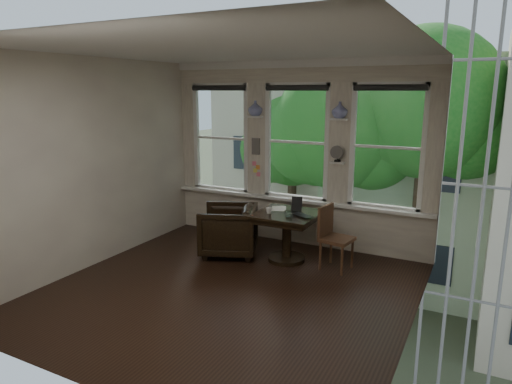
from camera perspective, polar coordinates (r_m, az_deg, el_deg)
The scene contains 25 objects.
ground at distance 6.04m, azimuth -3.43°, elevation -12.24°, with size 4.50×4.50×0.00m, color black.
ceiling at distance 5.50m, azimuth -3.87°, elevation 17.44°, with size 4.50×4.50×0.00m, color silver.
wall_back at distance 7.57m, azimuth 5.16°, elevation 4.72°, with size 4.50×4.50×0.00m, color beige.
wall_front at distance 3.87m, azimuth -21.00°, elevation -3.77°, with size 4.50×4.50×0.00m, color beige.
wall_left at distance 6.99m, azimuth -19.71°, elevation 3.36°, with size 4.50×4.50×0.00m, color beige.
wall_right at distance 4.84m, azimuth 19.88°, elevation -0.50°, with size 4.50×4.50×0.00m, color beige.
window_left at distance 8.19m, azimuth -4.30°, elevation 6.75°, with size 1.10×0.12×1.90m, color white, non-canonical shape.
window_center at distance 7.54m, azimuth 5.19°, elevation 6.22°, with size 1.10×0.12×1.90m, color white, non-canonical shape.
window_right at distance 7.13m, azimuth 16.09°, elevation 5.41°, with size 1.10×0.12×1.90m, color white, non-canonical shape.
shelf_left at distance 7.72m, azimuth -0.09°, elevation 9.40°, with size 0.26×0.16×0.03m, color white.
shelf_right at distance 7.17m, azimuth 10.39°, elevation 8.95°, with size 0.26×0.16×0.03m, color white.
intercom at distance 7.79m, azimuth 0.02°, elevation 5.74°, with size 0.14×0.06×0.28m, color #59544F.
sticky_notes at distance 7.85m, azimuth 0.03°, elevation 3.20°, with size 0.16×0.01×0.24m, color pink, non-canonical shape.
desk_fan at distance 7.21m, azimuth 10.16°, elevation 4.42°, with size 0.20×0.20×0.24m, color #59544F, non-canonical shape.
vase_left at distance 7.71m, azimuth -0.09°, elevation 10.43°, with size 0.24×0.24×0.25m, color white.
vase_right at distance 7.16m, azimuth 10.43°, elevation 10.06°, with size 0.24×0.24×0.25m, color white.
table at distance 6.91m, azimuth 3.87°, elevation -5.61°, with size 0.90×0.90×0.75m, color black, non-canonical shape.
armchair_left at distance 7.16m, azimuth -3.49°, elevation -4.80°, with size 0.84×0.86×0.78m, color black.
cushion_red at distance 7.15m, azimuth -3.49°, elevation -4.36°, with size 0.45×0.45×0.06m, color maroon.
side_chair_right at distance 6.65m, azimuth 10.08°, elevation -5.76°, with size 0.42×0.42×0.92m, color #442D18, non-canonical shape.
laptop at distance 6.59m, azimuth 5.46°, elevation -3.03°, with size 0.34×0.22×0.03m, color black.
mug at distance 6.75m, azimuth 1.63°, elevation -2.33°, with size 0.09×0.09×0.09m, color white.
drinking_glass at distance 6.55m, azimuth 4.07°, elevation -2.78°, with size 0.13×0.13×0.10m, color white.
tablet at distance 6.89m, azimuth 5.11°, elevation -1.49°, with size 0.16×0.02×0.22m, color black.
papers at distance 7.03m, azimuth 2.86°, elevation -2.08°, with size 0.22×0.30×0.00m, color silver.
Camera 1 is at (2.82, -4.69, 2.54)m, focal length 32.00 mm.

